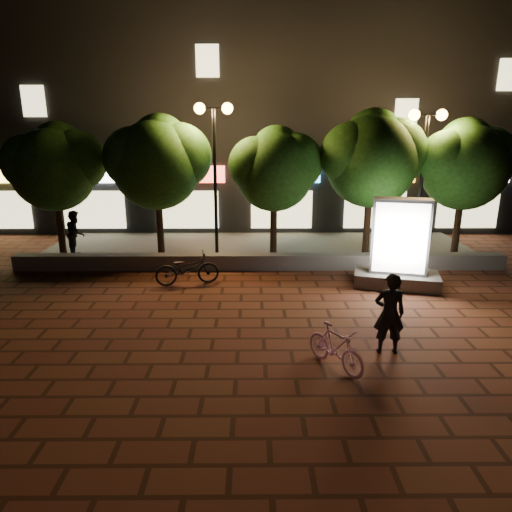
{
  "coord_description": "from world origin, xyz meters",
  "views": [
    {
      "loc": [
        -0.24,
        -10.2,
        4.48
      ],
      "look_at": [
        -0.15,
        1.5,
        1.15
      ],
      "focal_mm": 31.73,
      "sensor_mm": 36.0,
      "label": 1
    }
  ],
  "objects_px": {
    "street_lamp_right": "(425,146)",
    "pedestrian": "(76,233)",
    "street_lamp_left": "(214,142)",
    "scooter_pink": "(335,347)",
    "tree_right": "(373,156)",
    "tree_left": "(158,159)",
    "ad_kiosk": "(399,251)",
    "scooter_parked": "(187,269)",
    "tree_far_right": "(466,161)",
    "tree_mid": "(276,166)",
    "rider": "(389,314)",
    "tree_far_left": "(55,164)"
  },
  "relations": [
    {
      "from": "street_lamp_right",
      "to": "pedestrian",
      "type": "xyz_separation_m",
      "value": [
        -12.0,
        0.24,
        -3.0
      ]
    },
    {
      "from": "street_lamp_left",
      "to": "scooter_pink",
      "type": "bearing_deg",
      "value": -69.45
    },
    {
      "from": "tree_right",
      "to": "pedestrian",
      "type": "xyz_separation_m",
      "value": [
        -10.36,
        -0.03,
        -2.68
      ]
    },
    {
      "from": "tree_right",
      "to": "scooter_pink",
      "type": "height_order",
      "value": "tree_right"
    },
    {
      "from": "tree_left",
      "to": "tree_right",
      "type": "xyz_separation_m",
      "value": [
        7.3,
        0.0,
        0.12
      ]
    },
    {
      "from": "street_lamp_left",
      "to": "street_lamp_right",
      "type": "xyz_separation_m",
      "value": [
        7.0,
        0.0,
        -0.13
      ]
    },
    {
      "from": "ad_kiosk",
      "to": "scooter_pink",
      "type": "bearing_deg",
      "value": -119.14
    },
    {
      "from": "tree_left",
      "to": "scooter_parked",
      "type": "xyz_separation_m",
      "value": [
        1.28,
        -2.97,
        -2.95
      ]
    },
    {
      "from": "tree_far_right",
      "to": "scooter_parked",
      "type": "height_order",
      "value": "tree_far_right"
    },
    {
      "from": "tree_mid",
      "to": "ad_kiosk",
      "type": "height_order",
      "value": "tree_mid"
    },
    {
      "from": "street_lamp_left",
      "to": "ad_kiosk",
      "type": "relative_size",
      "value": 1.99
    },
    {
      "from": "tree_mid",
      "to": "street_lamp_left",
      "type": "xyz_separation_m",
      "value": [
        -2.05,
        -0.26,
        0.81
      ]
    },
    {
      "from": "scooter_parked",
      "to": "street_lamp_left",
      "type": "bearing_deg",
      "value": -27.09
    },
    {
      "from": "street_lamp_right",
      "to": "tree_left",
      "type": "bearing_deg",
      "value": 178.32
    },
    {
      "from": "pedestrian",
      "to": "tree_left",
      "type": "bearing_deg",
      "value": -101.64
    },
    {
      "from": "street_lamp_left",
      "to": "rider",
      "type": "bearing_deg",
      "value": -59.94
    },
    {
      "from": "rider",
      "to": "pedestrian",
      "type": "distance_m",
      "value": 11.54
    },
    {
      "from": "tree_mid",
      "to": "scooter_pink",
      "type": "relative_size",
      "value": 3.1
    },
    {
      "from": "street_lamp_right",
      "to": "street_lamp_left",
      "type": "bearing_deg",
      "value": 180.0
    },
    {
      "from": "rider",
      "to": "pedestrian",
      "type": "bearing_deg",
      "value": -35.25
    },
    {
      "from": "tree_far_left",
      "to": "scooter_parked",
      "type": "bearing_deg",
      "value": -31.88
    },
    {
      "from": "tree_far_left",
      "to": "scooter_pink",
      "type": "bearing_deg",
      "value": -43.41
    },
    {
      "from": "scooter_pink",
      "to": "tree_left",
      "type": "bearing_deg",
      "value": 86.45
    },
    {
      "from": "tree_far_left",
      "to": "tree_left",
      "type": "xyz_separation_m",
      "value": [
        3.5,
        0.0,
        0.15
      ]
    },
    {
      "from": "tree_far_right",
      "to": "tree_mid",
      "type": "bearing_deg",
      "value": -180.0
    },
    {
      "from": "scooter_pink",
      "to": "tree_mid",
      "type": "bearing_deg",
      "value": 60.81
    },
    {
      "from": "tree_far_right",
      "to": "scooter_pink",
      "type": "relative_size",
      "value": 3.28
    },
    {
      "from": "tree_far_right",
      "to": "tree_far_left",
      "type": "bearing_deg",
      "value": -180.0
    },
    {
      "from": "ad_kiosk",
      "to": "street_lamp_left",
      "type": "bearing_deg",
      "value": 152.4
    },
    {
      "from": "tree_far_left",
      "to": "tree_far_right",
      "type": "xyz_separation_m",
      "value": [
        14.0,
        0.0,
        0.08
      ]
    },
    {
      "from": "tree_mid",
      "to": "tree_left",
      "type": "bearing_deg",
      "value": 180.0
    },
    {
      "from": "street_lamp_left",
      "to": "street_lamp_right",
      "type": "bearing_deg",
      "value": 0.0
    },
    {
      "from": "tree_far_left",
      "to": "street_lamp_left",
      "type": "relative_size",
      "value": 0.89
    },
    {
      "from": "tree_far_left",
      "to": "scooter_parked",
      "type": "height_order",
      "value": "tree_far_left"
    },
    {
      "from": "ad_kiosk",
      "to": "street_lamp_right",
      "type": "bearing_deg",
      "value": 61.92
    },
    {
      "from": "scooter_pink",
      "to": "tree_far_right",
      "type": "bearing_deg",
      "value": 18.99
    },
    {
      "from": "pedestrian",
      "to": "scooter_parked",
      "type": "bearing_deg",
      "value": -136.37
    },
    {
      "from": "tree_far_right",
      "to": "ad_kiosk",
      "type": "relative_size",
      "value": 1.83
    },
    {
      "from": "scooter_parked",
      "to": "pedestrian",
      "type": "xyz_separation_m",
      "value": [
        -4.33,
        2.95,
        0.4
      ]
    },
    {
      "from": "tree_right",
      "to": "scooter_pink",
      "type": "distance_m",
      "value": 8.81
    },
    {
      "from": "pedestrian",
      "to": "rider",
      "type": "bearing_deg",
      "value": -140.7
    },
    {
      "from": "tree_right",
      "to": "ad_kiosk",
      "type": "distance_m",
      "value": 4.02
    },
    {
      "from": "scooter_parked",
      "to": "tree_mid",
      "type": "bearing_deg",
      "value": -55.7
    },
    {
      "from": "tree_right",
      "to": "tree_mid",
      "type": "bearing_deg",
      "value": -180.0
    },
    {
      "from": "tree_far_right",
      "to": "street_lamp_left",
      "type": "height_order",
      "value": "street_lamp_left"
    },
    {
      "from": "tree_right",
      "to": "tree_far_right",
      "type": "height_order",
      "value": "tree_right"
    },
    {
      "from": "rider",
      "to": "scooter_parked",
      "type": "xyz_separation_m",
      "value": [
        -4.69,
        4.24,
        -0.37
      ]
    },
    {
      "from": "tree_right",
      "to": "street_lamp_left",
      "type": "height_order",
      "value": "street_lamp_left"
    },
    {
      "from": "tree_far_left",
      "to": "tree_mid",
      "type": "height_order",
      "value": "tree_far_left"
    },
    {
      "from": "tree_mid",
      "to": "rider",
      "type": "distance_m",
      "value": 7.85
    }
  ]
}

